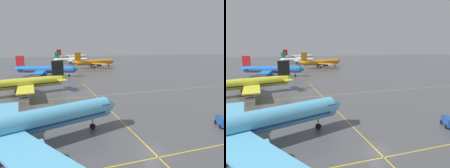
# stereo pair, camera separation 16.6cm
# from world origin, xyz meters

# --- Properties ---
(ground_plane) EXTENTS (600.00, 600.00, 0.00)m
(ground_plane) POSITION_xyz_m (0.00, 0.00, 0.00)
(ground_plane) COLOR #4C4C4F
(airliner_front_gate) EXTENTS (39.20, 33.51, 12.48)m
(airliner_front_gate) POSITION_xyz_m (-20.81, 7.13, 4.26)
(airliner_front_gate) COLOR #5BB7E5
(airliner_front_gate) RESTS_ON ground
(airliner_second_row) EXTENTS (35.71, 30.45, 11.28)m
(airliner_second_row) POSITION_xyz_m (-24.68, 48.23, 3.85)
(airliner_second_row) COLOR yellow
(airliner_second_row) RESTS_ON ground
(airliner_third_row) EXTENTS (35.43, 30.34, 11.35)m
(airliner_third_row) POSITION_xyz_m (-15.79, 89.85, 3.88)
(airliner_third_row) COLOR blue
(airliner_third_row) RESTS_ON ground
(airliner_far_left_stand) EXTENTS (37.27, 31.89, 11.91)m
(airliner_far_left_stand) POSITION_xyz_m (20.98, 126.44, 4.07)
(airliner_far_left_stand) COLOR orange
(airliner_far_left_stand) RESTS_ON ground
(airliner_far_right_stand) EXTENTS (33.81, 29.12, 10.51)m
(airliner_far_right_stand) POSITION_xyz_m (8.12, 168.24, 3.59)
(airliner_far_right_stand) COLOR white
(airliner_far_right_stand) RESTS_ON ground
(airliner_distant_taxiway) EXTENTS (39.57, 33.85, 12.63)m
(airliner_distant_taxiway) POSITION_xyz_m (13.66, 206.85, 4.31)
(airliner_distant_taxiway) COLOR white
(airliner_distant_taxiway) RESTS_ON ground
(taxiway_markings) EXTENTS (160.35, 88.41, 0.01)m
(taxiway_markings) POSITION_xyz_m (0.00, 18.09, 0.00)
(taxiway_markings) COLOR yellow
(taxiway_markings) RESTS_ON ground
(service_truck_red_van) EXTENTS (3.46, 4.50, 2.10)m
(service_truck_red_van) POSITION_xyz_m (19.36, 4.25, 1.18)
(service_truck_red_van) COLOR #1E4793
(service_truck_red_van) RESTS_ON ground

